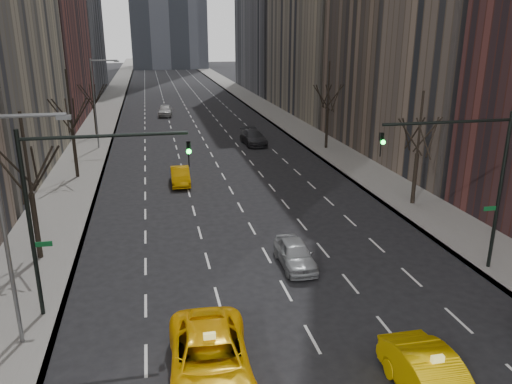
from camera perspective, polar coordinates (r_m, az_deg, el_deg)
sidewalk_left at (r=79.39m, az=-16.79°, el=8.71°), size 4.50×320.00×0.15m
sidewalk_right at (r=81.15m, az=0.93°, el=9.64°), size 4.50×320.00×0.15m
tree_lw_b at (r=28.15m, az=-24.28°, el=-0.20°), size 3.36×3.50×7.82m
tree_lw_c at (r=43.41m, az=-20.23°, el=6.62°), size 3.36×3.50×8.74m
tree_lw_d at (r=61.13m, az=-18.03°, el=9.37°), size 3.36×3.50×7.36m
tree_rw_b at (r=35.99m, az=17.95°, el=4.20°), size 3.36×3.50×7.82m
tree_rw_c at (r=52.00m, az=8.18°, el=9.23°), size 3.36×3.50×8.74m
traffic_mast_left at (r=21.46m, az=-20.44°, el=-0.09°), size 6.69×0.39×8.00m
traffic_mast_right at (r=25.89m, az=23.51°, el=2.51°), size 6.69×0.39×8.00m
streetlight_near at (r=19.91m, az=-26.15°, el=-1.78°), size 2.83×0.22×9.00m
streetlight_far at (r=53.85m, az=-17.67°, el=10.58°), size 2.83×0.22×9.00m
taxi_suv at (r=18.28m, az=-5.28°, el=-18.57°), size 3.16×6.27×1.70m
taxi_sedan at (r=18.24m, az=19.71°, el=-19.89°), size 1.75×5.00×1.65m
silver_sedan_ahead at (r=26.16m, az=4.49°, el=-7.05°), size 1.68×4.06×1.37m
far_taxi at (r=40.34m, az=-8.65°, el=1.83°), size 1.49×4.15×1.36m
far_suv_grey at (r=54.32m, az=-0.30°, el=6.26°), size 2.40×5.34×1.52m
far_car_white at (r=74.33m, az=-10.34°, el=9.17°), size 2.33×4.92×1.62m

